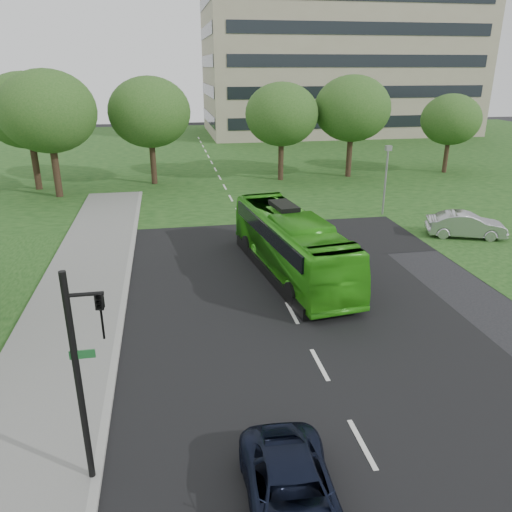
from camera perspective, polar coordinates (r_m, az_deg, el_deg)
The scene contains 14 objects.
ground at distance 19.71m, azimuth 5.56°, elevation -9.14°, with size 160.00×160.00×0.00m, color black.
street_surfaces at distance 40.59m, azimuth -3.58°, elevation 6.86°, with size 120.00×120.00×0.15m.
office_building at distance 82.84m, azimuth 9.42°, elevation 22.47°, with size 40.10×20.10×25.00m.
tree_park_a at distance 42.44m, azimuth -22.70°, elevation 14.98°, with size 7.32×7.32×9.72m.
tree_park_b at distance 45.05m, azimuth -12.07°, elevation 15.76°, with size 6.96×6.96×9.12m.
tree_park_c at distance 45.79m, azimuth 2.95°, elevation 15.85°, with size 6.48×6.48×8.60m.
tree_park_d at distance 48.03m, azimuth 10.94°, elevation 16.20°, with size 6.94×6.94×9.17m.
tree_park_e at distance 52.59m, azimuth 21.38°, elevation 14.31°, with size 5.59×5.59×7.45m.
tree_park_f at distance 45.84m, azimuth -24.69°, elevation 14.86°, with size 7.12×7.12×9.51m.
bus at distance 24.85m, azimuth 4.04°, elevation 1.39°, with size 2.62×11.20×3.12m, color green.
sedan at distance 33.07m, azimuth 22.85°, elevation 3.29°, with size 1.61×4.61×1.52m, color #ACACB1.
suv at distance 12.66m, azimuth 4.22°, elevation -25.75°, with size 2.12×4.59×1.28m, color black.
traffic_light at distance 12.41m, azimuth -19.04°, elevation -11.76°, with size 0.92×0.25×5.74m.
camera_pole at distance 35.89m, azimuth 14.67°, elevation 9.41°, with size 0.44×0.40×4.81m.
Camera 1 is at (-4.86, -16.38, 9.83)m, focal length 35.00 mm.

